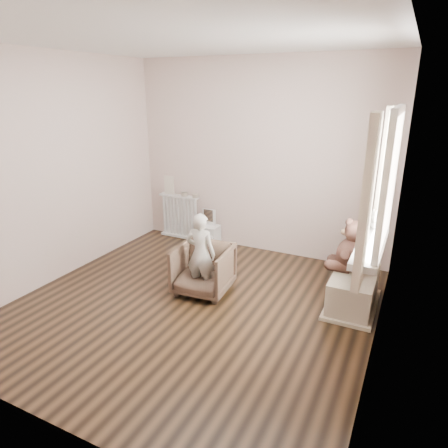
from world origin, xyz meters
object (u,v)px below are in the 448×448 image
at_px(radiator, 180,213).
at_px(toy_vanity, 208,226).
at_px(armchair, 203,269).
at_px(teddy_bear, 354,244).
at_px(plush_cat, 377,219).
at_px(toy_bench, 353,289).
at_px(child, 201,254).

relative_size(radiator, toy_vanity, 1.30).
xyz_separation_m(armchair, teddy_bear, (1.52, 0.48, 0.40)).
height_order(toy_vanity, plush_cat, plush_cat).
relative_size(teddy_bear, plush_cat, 2.23).
xyz_separation_m(radiator, toy_vanity, (0.50, -0.03, -0.11)).
distance_m(armchair, teddy_bear, 1.64).
distance_m(armchair, plush_cat, 1.89).
height_order(toy_bench, teddy_bear, teddy_bear).
distance_m(armchair, toy_bench, 1.62).
bearing_deg(armchair, toy_vanity, 111.60).
relative_size(toy_vanity, teddy_bear, 0.94).
bearing_deg(radiator, teddy_bear, -18.05).
distance_m(toy_bench, plush_cat, 0.81).
relative_size(toy_bench, plush_cat, 3.23).
height_order(toy_vanity, teddy_bear, teddy_bear).
bearing_deg(child, armchair, -94.96).
distance_m(toy_vanity, teddy_bear, 2.37).
height_order(armchair, teddy_bear, teddy_bear).
relative_size(armchair, child, 0.65).
xyz_separation_m(radiator, plush_cat, (2.87, -0.98, 0.61)).
relative_size(radiator, teddy_bear, 1.22).
height_order(toy_vanity, toy_bench, toy_vanity).
xyz_separation_m(child, toy_bench, (1.57, 0.46, -0.28)).
bearing_deg(armchair, radiator, 125.60).
relative_size(radiator, plush_cat, 2.72).
distance_m(child, plush_cat, 1.83).
xyz_separation_m(toy_bench, plush_cat, (0.14, -0.03, 0.80)).
height_order(armchair, child, child).
relative_size(toy_bench, teddy_bear, 1.45).
bearing_deg(teddy_bear, child, -161.86).
height_order(radiator, armchair, radiator).
height_order(child, plush_cat, plush_cat).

